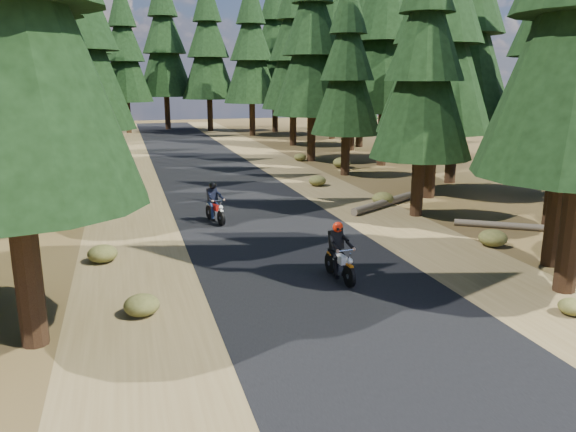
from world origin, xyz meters
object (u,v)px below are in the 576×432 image
object	(u,v)px
log_far	(520,226)
rider_follow	(215,209)
log_near	(396,199)
rider_lead	(340,261)

from	to	relation	value
log_far	rider_follow	size ratio (longest dim) A/B	2.52
log_near	rider_follow	size ratio (longest dim) A/B	3.59
log_far	rider_lead	world-z (taller)	rider_lead
log_far	log_near	bearing A→B (deg)	145.45
rider_lead	rider_follow	distance (m)	7.31
rider_follow	rider_lead	bearing A→B (deg)	93.26
log_near	log_far	distance (m)	5.61
rider_lead	log_near	bearing A→B (deg)	-130.04
rider_lead	rider_follow	size ratio (longest dim) A/B	1.01
log_near	rider_lead	bearing A→B (deg)	-157.81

